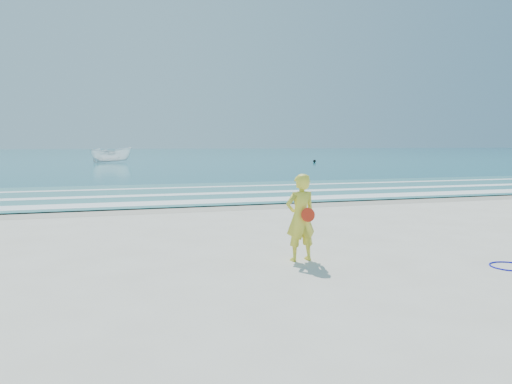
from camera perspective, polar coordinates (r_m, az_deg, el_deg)
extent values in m
plane|color=silver|center=(9.23, 5.15, -8.59)|extent=(400.00, 400.00, 0.00)
cube|color=#B2A893|center=(17.75, -5.93, -1.74)|extent=(400.00, 2.40, 0.00)
cube|color=#19727F|center=(113.35, -15.45, 4.25)|extent=(400.00, 190.00, 0.04)
cube|color=#59B7AD|center=(22.64, -8.39, -0.08)|extent=(400.00, 10.00, 0.01)
cube|color=white|center=(19.01, -6.69, -1.11)|extent=(400.00, 1.40, 0.01)
cube|color=white|center=(21.86, -8.07, -0.26)|extent=(400.00, 0.90, 0.01)
cube|color=white|center=(25.11, -9.26, 0.48)|extent=(400.00, 0.60, 0.01)
torus|color=#0B0BCB|center=(10.34, 27.03, -7.57)|extent=(0.78, 0.78, 0.03)
imported|color=white|center=(59.59, -16.20, 4.09)|extent=(4.66, 1.86, 1.78)
sphere|color=black|center=(58.11, 6.69, 3.53)|extent=(0.35, 0.35, 0.35)
imported|color=yellow|center=(9.60, 5.10, -2.92)|extent=(0.65, 0.46, 1.68)
cylinder|color=red|center=(9.46, 5.97, -2.61)|extent=(0.27, 0.08, 0.27)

